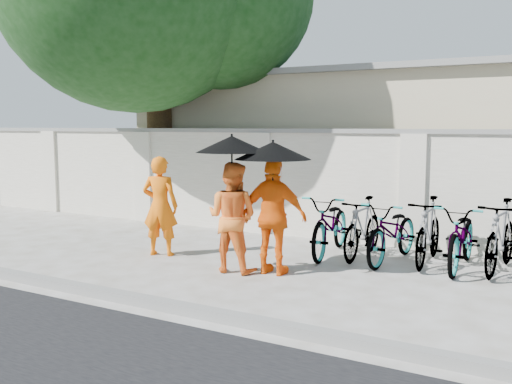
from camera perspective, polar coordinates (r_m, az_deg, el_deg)
The scene contains 15 objects.
ground at distance 8.39m, azimuth -3.70°, elevation -8.13°, with size 80.00×80.00×0.00m, color #B7B7B7.
kerb at distance 7.07m, azimuth -11.39°, elevation -10.59°, with size 40.00×0.16×0.12m, color slate.
compound_wall at distance 10.62m, azimuth 10.35°, elevation 0.40°, with size 20.00×0.30×2.00m, color silver.
building_behind at distance 14.01m, azimuth 19.42°, elevation 4.08°, with size 14.00×6.00×3.20m, color #BAB18D.
monk_left at distance 9.51m, azimuth -9.56°, elevation -1.39°, with size 0.60×0.39×1.65m, color orange.
monk_center at distance 8.34m, azimuth -2.40°, elevation -2.53°, with size 0.79×0.61×1.62m, color orange.
parasol_center at distance 8.14m, azimuth -2.44°, elevation 4.80°, with size 1.03×1.03×1.08m.
monk_right at distance 8.17m, azimuth 1.82°, elevation -2.45°, with size 0.99×0.41×1.69m, color #FF660D.
parasol_right at distance 7.99m, azimuth 1.70°, elevation 4.16°, with size 1.08×1.08×0.96m.
bike_0 at distance 9.51m, azimuth 7.52°, elevation -3.25°, with size 0.68×1.95×1.03m, color gray.
bike_1 at distance 9.40m, azimuth 10.61°, elevation -3.54°, with size 0.46×1.64×0.99m, color gray.
bike_2 at distance 9.20m, azimuth 13.54°, elevation -3.87°, with size 0.65×1.85×0.97m, color gray.
bike_3 at distance 9.20m, azimuth 16.86°, elevation -3.77°, with size 0.49×1.73×1.04m, color gray.
bike_4 at distance 9.04m, azimuth 19.96°, elevation -4.22°, with size 0.66×1.89×0.99m, color gray.
bike_5 at distance 9.05m, azimuth 23.28°, elevation -4.10°, with size 0.50×1.78×1.07m, color gray.
Camera 1 is at (4.44, -6.78, 2.14)m, focal length 40.00 mm.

